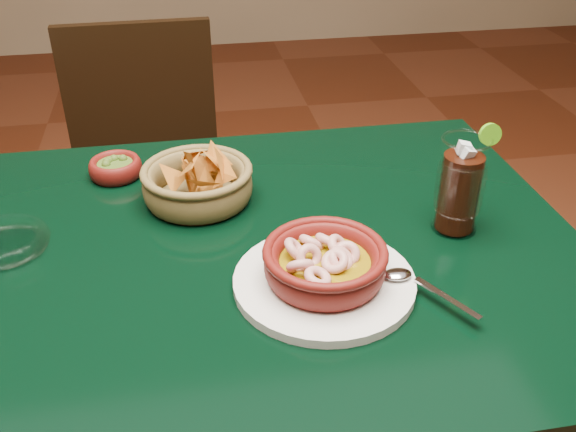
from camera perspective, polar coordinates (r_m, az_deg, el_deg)
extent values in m
cube|color=black|center=(0.99, -8.22, -4.08)|extent=(1.20, 0.80, 0.04)
cylinder|color=black|center=(1.59, 12.10, -5.83)|extent=(0.06, 0.06, 0.71)
cube|color=black|center=(1.69, -11.98, 0.13)|extent=(0.41, 0.41, 0.04)
cylinder|color=black|center=(1.69, -16.98, -9.83)|extent=(0.03, 0.03, 0.44)
cylinder|color=black|center=(1.68, -5.05, -8.66)|extent=(0.03, 0.03, 0.44)
cylinder|color=black|center=(1.97, -16.43, -3.16)|extent=(0.03, 0.03, 0.44)
cylinder|color=black|center=(1.96, -6.31, -2.11)|extent=(0.03, 0.03, 0.44)
cube|color=black|center=(1.75, -12.95, 9.72)|extent=(0.39, 0.04, 0.43)
cylinder|color=silver|center=(0.90, 3.23, -5.85)|extent=(0.25, 0.25, 0.01)
cylinder|color=#510F0C|center=(0.89, 3.25, -5.30)|extent=(0.15, 0.15, 0.01)
torus|color=#510F0C|center=(0.88, 3.29, -4.29)|extent=(0.19, 0.19, 0.04)
torus|color=#510F0C|center=(0.87, 3.33, -3.21)|extent=(0.17, 0.17, 0.01)
cylinder|color=#745D06|center=(0.88, 3.30, -4.16)|extent=(0.13, 0.13, 0.01)
torus|color=#D8A297|center=(0.88, 5.20, -3.41)|extent=(0.05, 0.05, 0.04)
torus|color=#D8A297|center=(0.90, 4.46, -2.73)|extent=(0.05, 0.05, 0.04)
torus|color=#D8A297|center=(0.91, 3.51, -2.29)|extent=(0.05, 0.05, 0.04)
torus|color=#D8A297|center=(0.91, 2.07, -2.41)|extent=(0.05, 0.05, 0.04)
torus|color=#D8A297|center=(0.88, 0.63, -2.97)|extent=(0.04, 0.05, 0.04)
torus|color=#D8A297|center=(0.87, 1.87, -3.68)|extent=(0.05, 0.04, 0.04)
torus|color=#D8A297|center=(0.85, 1.08, -4.49)|extent=(0.04, 0.04, 0.04)
torus|color=#D8A297|center=(0.84, 2.66, -5.47)|extent=(0.04, 0.04, 0.03)
torus|color=#D8A297|center=(0.86, 4.19, -4.05)|extent=(0.05, 0.05, 0.03)
torus|color=#D8A297|center=(0.87, 4.71, -3.87)|extent=(0.05, 0.05, 0.04)
cube|color=silver|center=(0.88, 13.95, -7.09)|extent=(0.06, 0.10, 0.00)
ellipsoid|color=silver|center=(0.90, 9.71, -5.13)|extent=(0.04, 0.03, 0.01)
cylinder|color=brown|center=(1.11, -7.93, 1.56)|extent=(0.16, 0.16, 0.01)
torus|color=brown|center=(1.09, -8.03, 2.75)|extent=(0.22, 0.22, 0.06)
torus|color=brown|center=(1.08, -8.14, 4.01)|extent=(0.19, 0.19, 0.01)
cone|color=#AF631C|center=(1.05, -5.83, 4.65)|extent=(0.04, 0.07, 0.07)
cone|color=#AF631C|center=(1.12, -6.58, 4.47)|extent=(0.05, 0.08, 0.08)
cone|color=#AF631C|center=(1.03, -7.52, 2.98)|extent=(0.10, 0.08, 0.06)
cone|color=#AF631C|center=(1.12, -7.35, 3.80)|extent=(0.07, 0.08, 0.07)
cone|color=#AF631C|center=(1.08, -8.54, 3.73)|extent=(0.05, 0.07, 0.07)
cone|color=#AF631C|center=(1.10, -7.76, 3.87)|extent=(0.10, 0.08, 0.06)
cone|color=#AF631C|center=(1.09, -8.41, 5.50)|extent=(0.09, 0.07, 0.06)
cone|color=#AF631C|center=(1.05, -8.59, 4.78)|extent=(0.03, 0.09, 0.10)
cone|color=#AF631C|center=(1.13, -8.36, 4.12)|extent=(0.06, 0.09, 0.08)
cone|color=#AF631C|center=(1.08, -8.25, 3.37)|extent=(0.09, 0.04, 0.09)
cone|color=#AF631C|center=(1.05, -5.73, 3.80)|extent=(0.05, 0.09, 0.08)
cone|color=#AF631C|center=(1.07, -7.18, 2.65)|extent=(0.06, 0.07, 0.08)
cone|color=#AF631C|center=(1.11, -7.40, 3.94)|extent=(0.10, 0.06, 0.08)
cone|color=#AF631C|center=(1.10, -6.74, 3.29)|extent=(0.09, 0.06, 0.07)
cone|color=#AF631C|center=(1.09, -10.10, 3.42)|extent=(0.08, 0.08, 0.06)
cone|color=#AF631C|center=(1.05, -8.74, 4.53)|extent=(0.07, 0.10, 0.07)
cone|color=#AF631C|center=(1.08, -6.55, 5.02)|extent=(0.07, 0.07, 0.08)
cone|color=#AF631C|center=(1.07, -6.55, 5.01)|extent=(0.06, 0.09, 0.07)
cone|color=#AF631C|center=(1.11, -6.67, 4.22)|extent=(0.07, 0.06, 0.06)
cone|color=#AF631C|center=(1.08, -7.51, 4.43)|extent=(0.10, 0.06, 0.08)
cylinder|color=#510F0C|center=(1.21, -14.99, 3.55)|extent=(0.08, 0.08, 0.01)
torus|color=#510F0C|center=(1.20, -15.08, 4.16)|extent=(0.11, 0.11, 0.04)
cylinder|color=#2C4613|center=(1.20, -15.12, 4.38)|extent=(0.06, 0.06, 0.01)
sphere|color=#2C4613|center=(1.21, -15.62, 4.77)|extent=(0.02, 0.02, 0.02)
sphere|color=#2C4613|center=(1.21, -15.81, 4.64)|extent=(0.02, 0.02, 0.02)
sphere|color=#2C4613|center=(1.21, -14.45, 4.94)|extent=(0.02, 0.02, 0.02)
sphere|color=#2C4613|center=(1.21, -15.21, 4.92)|extent=(0.02, 0.02, 0.02)
sphere|color=#2C4613|center=(1.20, -15.87, 4.42)|extent=(0.02, 0.02, 0.02)
cylinder|color=white|center=(1.06, 14.49, -0.90)|extent=(0.07, 0.07, 0.01)
torus|color=white|center=(1.02, 15.05, 2.66)|extent=(0.16, 0.16, 0.09)
cylinder|color=black|center=(1.02, 14.95, 2.05)|extent=(0.06, 0.06, 0.13)
cube|color=silver|center=(0.99, 15.61, 5.45)|extent=(0.03, 0.03, 0.03)
cube|color=silver|center=(1.00, 15.36, 4.73)|extent=(0.03, 0.03, 0.02)
cube|color=silver|center=(0.99, 15.36, 5.82)|extent=(0.02, 0.02, 0.02)
torus|color=white|center=(0.98, 15.67, 6.53)|extent=(0.08, 0.08, 0.00)
cylinder|color=#4FA014|center=(1.00, 17.53, 6.93)|extent=(0.03, 0.01, 0.03)
cylinder|color=white|center=(1.06, -23.69, -2.64)|extent=(0.12, 0.12, 0.01)
torus|color=white|center=(1.05, -23.85, -2.02)|extent=(0.14, 0.14, 0.03)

